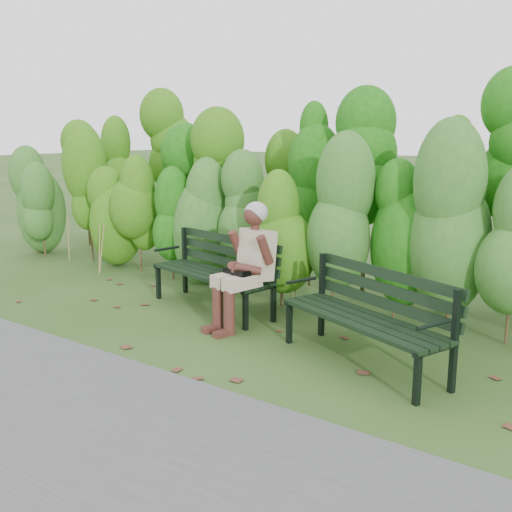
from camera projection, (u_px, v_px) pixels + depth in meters
The scene contains 7 objects.
ground at pixel (234, 340), 5.66m from camera, with size 80.00×80.00×0.00m, color #2B4717.
footpath at pixel (29, 433), 3.91m from camera, with size 60.00×2.50×0.01m, color #474749.
hedge_band at pixel (332, 191), 6.88m from camera, with size 11.04×1.67×2.42m.
leaf_litter at pixel (225, 352), 5.34m from camera, with size 5.60×2.11×0.01m.
bench_left at pixel (218, 266), 6.57m from camera, with size 1.68×0.84×0.80m.
bench_right at pixel (371, 309), 5.00m from camera, with size 1.69×1.06×0.81m.
seated_woman at pixel (247, 258), 5.93m from camera, with size 0.54×0.79×1.25m.
Camera 1 is at (3.30, -4.25, 1.95)m, focal length 42.00 mm.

